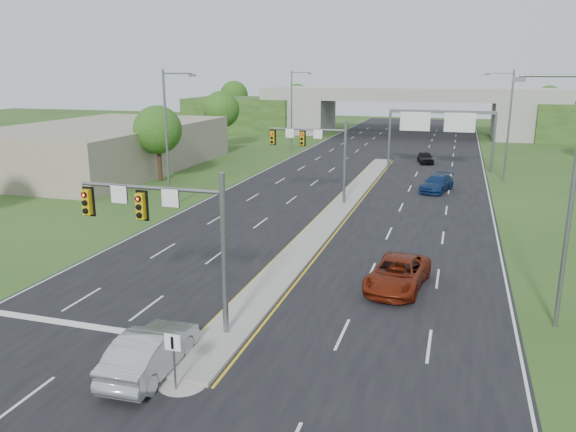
{
  "coord_description": "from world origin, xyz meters",
  "views": [
    {
      "loc": [
        8.85,
        -20.08,
        10.89
      ],
      "look_at": [
        -0.01,
        9.03,
        3.0
      ],
      "focal_mm": 35.0,
      "sensor_mm": 36.0,
      "label": 1
    }
  ],
  "objects_px": {
    "car_far_a": "(398,274)",
    "car_far_b": "(437,183)",
    "signal_mast_near": "(172,224)",
    "keep_right_sign": "(173,352)",
    "sign_gantry": "(440,123)",
    "overpass": "(407,115)",
    "car_far_c": "(425,157)",
    "car_silver": "(151,351)",
    "signal_mast_far": "(318,148)"
  },
  "relations": [
    {
      "from": "sign_gantry",
      "to": "overpass",
      "type": "xyz_separation_m",
      "value": [
        -6.68,
        35.08,
        -1.69
      ]
    },
    {
      "from": "signal_mast_near",
      "to": "keep_right_sign",
      "type": "bearing_deg",
      "value": -63.06
    },
    {
      "from": "signal_mast_far",
      "to": "car_far_b",
      "type": "distance_m",
      "value": 12.97
    },
    {
      "from": "car_far_b",
      "to": "signal_mast_far",
      "type": "bearing_deg",
      "value": -124.89
    },
    {
      "from": "sign_gantry",
      "to": "car_far_b",
      "type": "relative_size",
      "value": 2.27
    },
    {
      "from": "sign_gantry",
      "to": "car_silver",
      "type": "relative_size",
      "value": 2.29
    },
    {
      "from": "signal_mast_near",
      "to": "car_far_b",
      "type": "relative_size",
      "value": 1.37
    },
    {
      "from": "sign_gantry",
      "to": "overpass",
      "type": "height_order",
      "value": "overpass"
    },
    {
      "from": "car_silver",
      "to": "car_far_b",
      "type": "xyz_separation_m",
      "value": [
        8.69,
        36.42,
        -0.09
      ]
    },
    {
      "from": "signal_mast_far",
      "to": "keep_right_sign",
      "type": "distance_m",
      "value": 29.71
    },
    {
      "from": "overpass",
      "to": "car_far_a",
      "type": "relative_size",
      "value": 14.32
    },
    {
      "from": "car_far_b",
      "to": "car_far_c",
      "type": "xyz_separation_m",
      "value": [
        -2.06,
        16.59,
        -0.05
      ]
    },
    {
      "from": "car_far_c",
      "to": "car_silver",
      "type": "bearing_deg",
      "value": -109.07
    },
    {
      "from": "keep_right_sign",
      "to": "overpass",
      "type": "distance_m",
      "value": 84.55
    },
    {
      "from": "overpass",
      "to": "car_far_c",
      "type": "xyz_separation_m",
      "value": [
        5.13,
        -30.54,
        -2.85
      ]
    },
    {
      "from": "signal_mast_far",
      "to": "keep_right_sign",
      "type": "relative_size",
      "value": 3.18
    },
    {
      "from": "signal_mast_far",
      "to": "car_far_c",
      "type": "xyz_separation_m",
      "value": [
        7.39,
        24.54,
        -4.02
      ]
    },
    {
      "from": "overpass",
      "to": "car_silver",
      "type": "bearing_deg",
      "value": -91.03
    },
    {
      "from": "sign_gantry",
      "to": "car_silver",
      "type": "distance_m",
      "value": 49.35
    },
    {
      "from": "overpass",
      "to": "car_silver",
      "type": "height_order",
      "value": "overpass"
    },
    {
      "from": "car_far_b",
      "to": "car_far_a",
      "type": "bearing_deg",
      "value": -76.87
    },
    {
      "from": "car_far_a",
      "to": "car_far_c",
      "type": "relative_size",
      "value": 1.38
    },
    {
      "from": "car_silver",
      "to": "car_far_c",
      "type": "bearing_deg",
      "value": -99.45
    },
    {
      "from": "car_far_a",
      "to": "car_silver",
      "type": "bearing_deg",
      "value": -118.08
    },
    {
      "from": "keep_right_sign",
      "to": "sign_gantry",
      "type": "xyz_separation_m",
      "value": [
        6.68,
        49.45,
        3.72
      ]
    },
    {
      "from": "signal_mast_far",
      "to": "car_far_c",
      "type": "relative_size",
      "value": 1.73
    },
    {
      "from": "sign_gantry",
      "to": "car_far_a",
      "type": "xyz_separation_m",
      "value": [
        -0.34,
        -37.4,
        -4.44
      ]
    },
    {
      "from": "car_far_c",
      "to": "signal_mast_near",
      "type": "bearing_deg",
      "value": -110.43
    },
    {
      "from": "keep_right_sign",
      "to": "overpass",
      "type": "bearing_deg",
      "value": 90.0
    },
    {
      "from": "car_far_a",
      "to": "car_far_b",
      "type": "bearing_deg",
      "value": 95.31
    },
    {
      "from": "signal_mast_near",
      "to": "overpass",
      "type": "relative_size",
      "value": 0.09
    },
    {
      "from": "signal_mast_far",
      "to": "sign_gantry",
      "type": "distance_m",
      "value": 21.91
    },
    {
      "from": "keep_right_sign",
      "to": "overpass",
      "type": "xyz_separation_m",
      "value": [
        0.0,
        84.53,
        2.04
      ]
    },
    {
      "from": "car_far_c",
      "to": "sign_gantry",
      "type": "bearing_deg",
      "value": -83.04
    },
    {
      "from": "signal_mast_far",
      "to": "car_far_a",
      "type": "distance_m",
      "value": 19.81
    },
    {
      "from": "overpass",
      "to": "car_far_c",
      "type": "bearing_deg",
      "value": -80.47
    },
    {
      "from": "keep_right_sign",
      "to": "car_silver",
      "type": "relative_size",
      "value": 0.44
    },
    {
      "from": "signal_mast_near",
      "to": "overpass",
      "type": "height_order",
      "value": "overpass"
    },
    {
      "from": "car_silver",
      "to": "car_far_c",
      "type": "relative_size",
      "value": 1.25
    },
    {
      "from": "keep_right_sign",
      "to": "sign_gantry",
      "type": "bearing_deg",
      "value": 82.3
    },
    {
      "from": "sign_gantry",
      "to": "car_silver",
      "type": "height_order",
      "value": "sign_gantry"
    },
    {
      "from": "car_silver",
      "to": "car_far_a",
      "type": "distance_m",
      "value": 13.56
    },
    {
      "from": "signal_mast_near",
      "to": "car_far_a",
      "type": "relative_size",
      "value": 1.25
    },
    {
      "from": "keep_right_sign",
      "to": "signal_mast_near",
      "type": "bearing_deg",
      "value": 116.94
    },
    {
      "from": "sign_gantry",
      "to": "overpass",
      "type": "bearing_deg",
      "value": 100.79
    },
    {
      "from": "sign_gantry",
      "to": "overpass",
      "type": "distance_m",
      "value": 35.75
    },
    {
      "from": "signal_mast_near",
      "to": "car_far_c",
      "type": "relative_size",
      "value": 1.73
    },
    {
      "from": "signal_mast_near",
      "to": "car_silver",
      "type": "distance_m",
      "value": 5.26
    },
    {
      "from": "keep_right_sign",
      "to": "car_far_a",
      "type": "xyz_separation_m",
      "value": [
        6.34,
        12.04,
        -0.72
      ]
    },
    {
      "from": "signal_mast_near",
      "to": "overpass",
      "type": "xyz_separation_m",
      "value": [
        2.26,
        80.07,
        -1.17
      ]
    }
  ]
}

